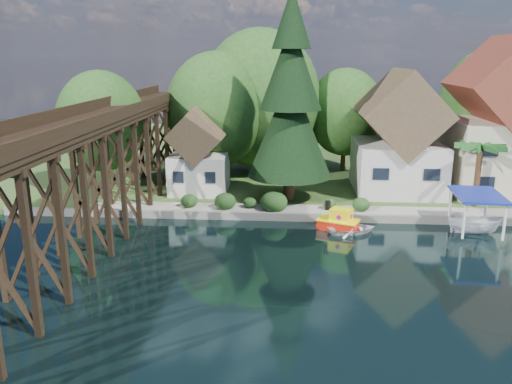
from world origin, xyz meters
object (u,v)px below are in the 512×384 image
tugboat (339,221)px  boat_canopy (475,217)px  trestle_bridge (107,159)px  house_center (500,127)px  boat_white_a (353,228)px  house_left (398,141)px  conifer (290,102)px  palm_tree (481,149)px  shed (199,156)px

tugboat → boat_canopy: size_ratio=0.69×
trestle_bridge → tugboat: 17.62m
house_center → boat_white_a: bearing=-142.2°
house_left → conifer: (-9.81, -3.72, 3.76)m
trestle_bridge → palm_tree: size_ratio=7.95×
boat_canopy → palm_tree: bearing=71.2°
house_left → boat_canopy: size_ratio=2.24×
trestle_bridge → tugboat: trestle_bridge is taller
house_left → boat_canopy: bearing=-69.4°
conifer → boat_canopy: conifer is taller
shed → tugboat: size_ratio=2.32×
trestle_bridge → boat_canopy: trestle_bridge is taller
house_center → conifer: size_ratio=0.80×
conifer → boat_canopy: (13.58, -6.31, -7.60)m
house_center → boat_white_a: size_ratio=3.88×
palm_tree → trestle_bridge: bearing=-167.8°
conifer → house_left: bearing=20.8°
house_left → tugboat: size_ratio=3.26×
house_left → boat_canopy: (3.77, -10.03, -3.84)m
conifer → boat_white_a: 11.83m
trestle_bridge → boat_canopy: (26.77, 0.80, -4.05)m
shed → boat_canopy: shed is taller
tugboat → boat_white_a: tugboat is taller
house_center → palm_tree: bearing=-123.4°
house_left → conifer: conifer is taller
house_center → conifer: 19.44m
tugboat → boat_canopy: (9.82, -0.20, 0.65)m
palm_tree → shed: bearing=172.4°
conifer → boat_white_a: size_ratio=4.87×
palm_tree → tugboat: palm_tree is taller
shed → boat_white_a: bearing=-34.7°
boat_white_a → house_left: bearing=-41.9°
house_center → palm_tree: 6.26m
shed → palm_tree: size_ratio=1.41×
house_left → tugboat: bearing=-121.6°
tugboat → palm_tree: bearing=24.0°
conifer → boat_canopy: size_ratio=3.54×
house_left → palm_tree: (5.60, -4.65, 0.21)m
conifer → house_center: bearing=12.6°
tugboat → conifer: bearing=121.7°
boat_white_a → conifer: bearing=19.3°
trestle_bridge → boat_canopy: bearing=1.7°
shed → trestle_bridge: bearing=-118.2°
house_left → boat_canopy: house_left is taller
conifer → tugboat: conifer is taller
shed → boat_canopy: 23.52m
palm_tree → boat_white_a: size_ratio=1.55×
palm_tree → tugboat: (-11.64, -5.18, -4.70)m
shed → boat_white_a: shed is taller
house_left → conifer: 11.15m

